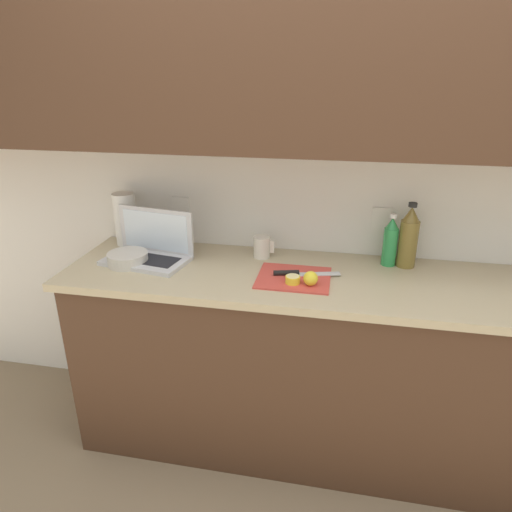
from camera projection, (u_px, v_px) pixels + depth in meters
ground_plane at (316, 441)px, 2.31m from camera, size 12.00×12.00×0.00m
wall_back at (338, 117)px, 1.93m from camera, size 5.20×0.38×2.60m
counter_unit at (325, 364)px, 2.14m from camera, size 2.33×0.60×0.92m
laptop at (150, 248)px, 2.13m from camera, size 0.42×0.28×0.23m
cutting_board at (294, 278)px, 1.95m from camera, size 0.31×0.27×0.01m
knife at (295, 273)px, 1.97m from camera, size 0.29×0.10×0.02m
lemon_half_cut at (293, 279)px, 1.89m from camera, size 0.06×0.06×0.03m
lemon_whole_beside at (311, 278)px, 1.87m from camera, size 0.06×0.06×0.06m
bottle_green_soda at (409, 238)px, 2.03m from camera, size 0.08×0.08×0.30m
bottle_oil_tall at (390, 242)px, 2.05m from camera, size 0.06×0.06×0.24m
measuring_cup at (262, 247)px, 2.16m from camera, size 0.10×0.08×0.10m
bowl_white at (128, 259)px, 2.09m from camera, size 0.18×0.18×0.06m
paper_towel_roll at (126, 219)px, 2.30m from camera, size 0.11×0.11×0.27m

